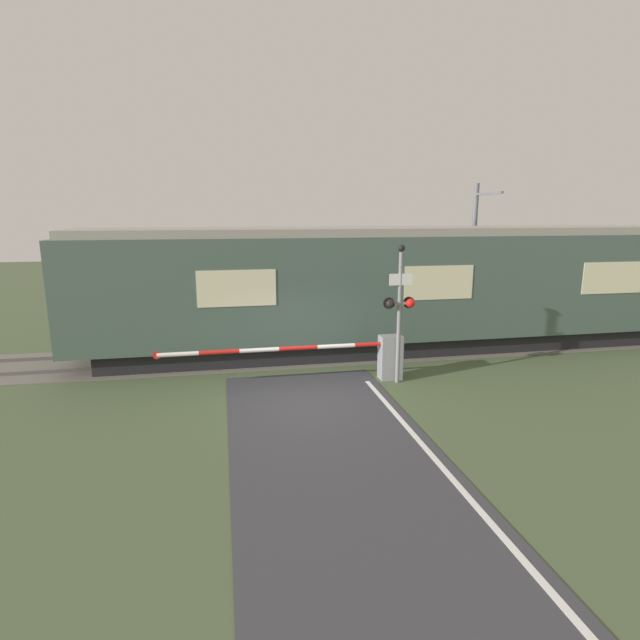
# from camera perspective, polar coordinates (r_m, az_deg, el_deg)

# --- Properties ---
(ground_plane) EXTENTS (80.00, 80.00, 0.00)m
(ground_plane) POSITION_cam_1_polar(r_m,az_deg,el_deg) (12.37, -1.16, -9.11)
(ground_plane) COLOR #475638
(track_bed) EXTENTS (36.00, 3.20, 0.13)m
(track_bed) POSITION_cam_1_polar(r_m,az_deg,el_deg) (16.23, -3.68, -3.83)
(track_bed) COLOR #666056
(track_bed) RESTS_ON ground_plane
(train) EXTENTS (21.80, 3.18, 4.03)m
(train) POSITION_cam_1_polar(r_m,az_deg,el_deg) (16.91, 11.16, 3.68)
(train) COLOR black
(train) RESTS_ON ground_plane
(crossing_barrier) EXTENTS (6.52, 0.44, 1.21)m
(crossing_barrier) POSITION_cam_1_polar(r_m,az_deg,el_deg) (13.65, 5.75, -4.08)
(crossing_barrier) COLOR gray
(crossing_barrier) RESTS_ON ground_plane
(signal_post) EXTENTS (0.85, 0.26, 3.69)m
(signal_post) POSITION_cam_1_polar(r_m,az_deg,el_deg) (13.21, 9.10, 1.60)
(signal_post) COLOR gray
(signal_post) RESTS_ON ground_plane
(catenary_pole) EXTENTS (0.20, 1.90, 5.56)m
(catenary_pole) POSITION_cam_1_polar(r_m,az_deg,el_deg) (20.01, 17.09, 7.14)
(catenary_pole) COLOR slate
(catenary_pole) RESTS_ON ground_plane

